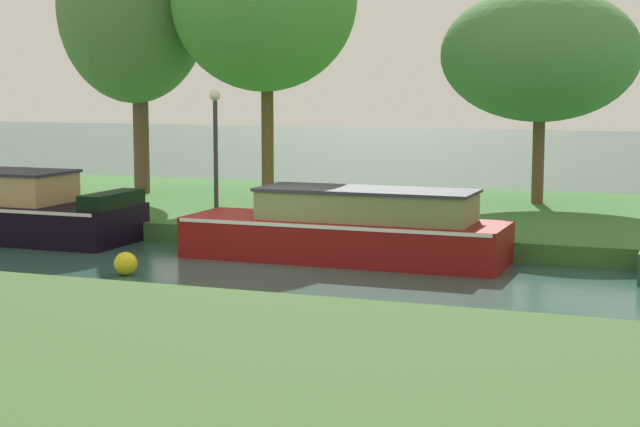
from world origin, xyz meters
name	(u,v)px	position (x,y,z in m)	size (l,w,h in m)	color
ground_plane	(259,266)	(0.00, 0.00, 0.00)	(120.00, 120.00, 0.00)	#294C43
riverbank_far	(372,213)	(0.00, 7.00, 0.20)	(72.00, 10.00, 0.40)	#376B30
maroon_barge	(350,229)	(1.42, 1.20, 0.61)	(6.36, 1.89, 1.43)	maroon
willow_tree_left	(133,8)	(-6.91, 7.19, 5.47)	(4.02, 4.23, 7.68)	brown
willow_tree_centre	(263,0)	(-2.86, 6.79, 5.56)	(4.84, 4.20, 7.52)	brown
willow_tree_right	(540,55)	(3.84, 8.67, 4.15)	(4.97, 4.57, 5.44)	brown
lamp_post	(216,139)	(-2.39, 3.03, 2.23)	(0.24, 0.24, 2.90)	#333338
mooring_post_near	(351,215)	(1.05, 2.33, 0.74)	(0.19, 0.19, 0.69)	#424123
channel_buoy	(126,264)	(-1.86, -1.72, 0.21)	(0.42, 0.42, 0.42)	yellow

